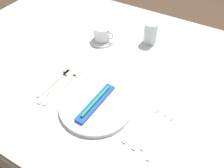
# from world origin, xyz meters

# --- Properties ---
(ground_plane) EXTENTS (6.00, 6.00, 0.00)m
(ground_plane) POSITION_xyz_m (0.00, 0.00, 0.00)
(ground_plane) COLOR #4C3828
(dining_table) EXTENTS (1.80, 1.11, 0.74)m
(dining_table) POSITION_xyz_m (0.00, 0.00, 0.66)
(dining_table) COLOR white
(dining_table) RESTS_ON ground
(dinner_plate) EXTENTS (0.28, 0.28, 0.02)m
(dinner_plate) POSITION_xyz_m (-0.00, -0.23, 0.75)
(dinner_plate) COLOR white
(dinner_plate) RESTS_ON dining_table
(toothbrush_package) EXTENTS (0.04, 0.21, 0.02)m
(toothbrush_package) POSITION_xyz_m (-0.00, -0.23, 0.77)
(toothbrush_package) COLOR blue
(toothbrush_package) RESTS_ON dinner_plate
(fork_outer) EXTENTS (0.02, 0.23, 0.00)m
(fork_outer) POSITION_xyz_m (-0.17, -0.20, 0.74)
(fork_outer) COLOR beige
(fork_outer) RESTS_ON dining_table
(fork_inner) EXTENTS (0.03, 0.22, 0.00)m
(fork_inner) POSITION_xyz_m (-0.21, -0.21, 0.74)
(fork_inner) COLOR beige
(fork_inner) RESTS_ON dining_table
(fork_salad) EXTENTS (0.02, 0.20, 0.00)m
(fork_salad) POSITION_xyz_m (-0.22, -0.20, 0.74)
(fork_salad) COLOR beige
(fork_salad) RESTS_ON dining_table
(dinner_knife) EXTENTS (0.03, 0.21, 0.00)m
(dinner_knife) POSITION_xyz_m (0.17, -0.22, 0.74)
(dinner_knife) COLOR beige
(dinner_knife) RESTS_ON dining_table
(spoon_soup) EXTENTS (0.03, 0.22, 0.01)m
(spoon_soup) POSITION_xyz_m (0.20, -0.19, 0.74)
(spoon_soup) COLOR beige
(spoon_soup) RESTS_ON dining_table
(spoon_dessert) EXTENTS (0.03, 0.20, 0.01)m
(spoon_dessert) POSITION_xyz_m (0.23, -0.18, 0.74)
(spoon_dessert) COLOR beige
(spoon_dessert) RESTS_ON dining_table
(spoon_tea) EXTENTS (0.03, 0.22, 0.01)m
(spoon_tea) POSITION_xyz_m (0.26, -0.20, 0.74)
(spoon_tea) COLOR beige
(spoon_tea) RESTS_ON dining_table
(saucer_left) EXTENTS (0.13, 0.13, 0.01)m
(saucer_left) POSITION_xyz_m (-0.21, 0.15, 0.74)
(saucer_left) COLOR white
(saucer_left) RESTS_ON dining_table
(coffee_cup_left) EXTENTS (0.11, 0.08, 0.07)m
(coffee_cup_left) POSITION_xyz_m (-0.21, 0.15, 0.78)
(coffee_cup_left) COLOR white
(coffee_cup_left) RESTS_ON saucer_left
(drink_tumbler) EXTENTS (0.07, 0.07, 0.11)m
(drink_tumbler) POSITION_xyz_m (0.00, 0.26, 0.79)
(drink_tumbler) COLOR silver
(drink_tumbler) RESTS_ON dining_table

